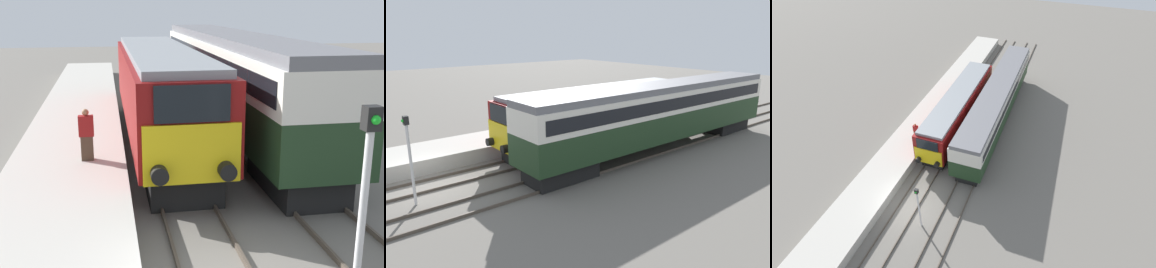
# 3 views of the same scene
# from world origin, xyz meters

# --- Properties ---
(ground_plane) EXTENTS (120.00, 120.00, 0.00)m
(ground_plane) POSITION_xyz_m (0.00, 0.00, 0.00)
(ground_plane) COLOR slate
(platform_left) EXTENTS (3.50, 50.00, 0.84)m
(platform_left) POSITION_xyz_m (-3.30, 8.00, 0.42)
(platform_left) COLOR #B7B2A8
(platform_left) RESTS_ON ground_plane
(rails_near_track) EXTENTS (1.51, 60.00, 0.14)m
(rails_near_track) POSITION_xyz_m (0.00, 5.00, 0.07)
(rails_near_track) COLOR #4C4238
(rails_near_track) RESTS_ON ground_plane
(rails_far_track) EXTENTS (1.50, 60.00, 0.14)m
(rails_far_track) POSITION_xyz_m (3.40, 5.00, 0.07)
(rails_far_track) COLOR #4C4238
(rails_far_track) RESTS_ON ground_plane
(locomotive) EXTENTS (2.70, 14.78, 3.80)m
(locomotive) POSITION_xyz_m (0.00, 11.11, 2.14)
(locomotive) COLOR black
(locomotive) RESTS_ON ground_plane
(passenger_carriage) EXTENTS (2.75, 19.88, 4.21)m
(passenger_carriage) POSITION_xyz_m (3.40, 13.20, 2.55)
(passenger_carriage) COLOR black
(passenger_carriage) RESTS_ON ground_plane
(person_on_platform) EXTENTS (0.44, 0.26, 1.57)m
(person_on_platform) POSITION_xyz_m (-2.68, 6.88, 1.61)
(person_on_platform) COLOR #473828
(person_on_platform) RESTS_ON platform_left
(signal_post) EXTENTS (0.24, 0.28, 3.96)m
(signal_post) POSITION_xyz_m (1.70, -1.16, 2.35)
(signal_post) COLOR silver
(signal_post) RESTS_ON ground_plane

